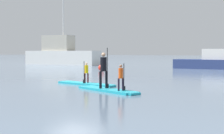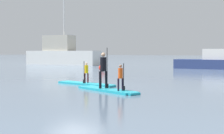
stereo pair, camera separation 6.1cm
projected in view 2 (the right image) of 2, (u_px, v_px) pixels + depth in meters
The scene contains 9 objects.
ground_plane at pixel (75, 85), 17.72m from camera, with size 240.00×240.00×0.00m, color slate.
paddleboard_near at pixel (86, 84), 17.64m from camera, with size 3.68×1.27×0.10m.
paddler_child_solo at pixel (86, 72), 17.59m from camera, with size 0.21×0.37×1.11m.
paddleboard_far at pixel (108, 90), 14.85m from camera, with size 3.58×1.88×0.10m.
paddler_adult at pixel (103, 68), 15.07m from camera, with size 0.35×0.47×1.77m.
paddler_child_front at pixel (121, 76), 14.14m from camera, with size 0.24×0.37×1.11m.
fishing_boat_white_large at pixel (62, 54), 43.94m from camera, with size 10.19×3.23×9.87m.
fishing_boat_green_midground at pixel (215, 62), 33.34m from camera, with size 7.47×2.61×5.92m.
mooring_buoy_near at pixel (102, 68), 29.93m from camera, with size 0.56×0.56×0.56m, color red.
Camera 2 is at (11.03, -13.92, 1.72)m, focal length 55.55 mm.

